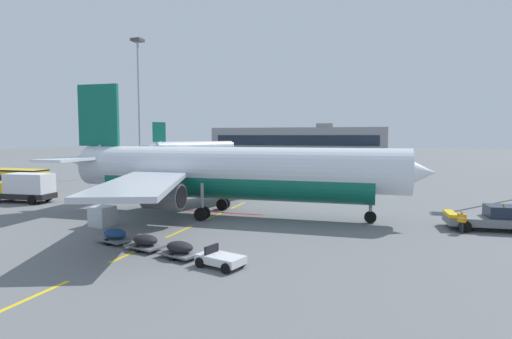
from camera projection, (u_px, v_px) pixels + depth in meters
ground at (454, 197)px, 49.15m from camera, size 400.00×400.00×0.00m
apron_paint_markings at (267, 192)px, 52.79m from camera, size 8.00×93.54×0.01m
airliner_foreground at (228, 172)px, 37.50m from camera, size 34.78×34.59×12.20m
pushback_tug at (491, 218)px, 31.94m from camera, size 6.23×3.62×2.08m
airliner_mid_left at (195, 148)px, 120.59m from camera, size 27.94×29.44×10.77m
apron_shuttle_bus at (3, 179)px, 52.95m from camera, size 12.13×3.40×3.00m
catering_truck at (344, 178)px, 54.88m from camera, size 7.39×4.90×3.14m
fuel_service_truck at (24, 187)px, 45.05m from camera, size 7.21×3.24×3.14m
baggage_train at (162, 245)px, 25.42m from camera, size 11.57×4.55×1.14m
ground_crew_worker at (462, 221)px, 30.75m from camera, size 0.60×0.40×1.67m
uld_cargo_container at (102, 216)px, 33.19m from camera, size 1.79×1.76×1.60m
apron_light_mast_near at (139, 91)px, 72.26m from camera, size 1.80×1.80×23.84m
terminal_satellite at (300, 141)px, 155.09m from camera, size 63.03×19.76×11.61m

